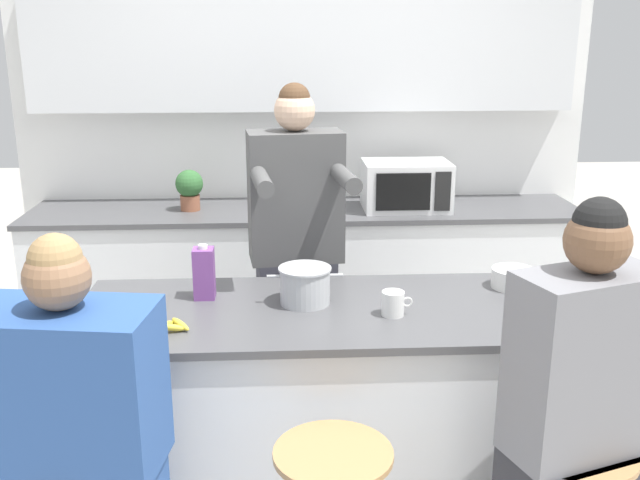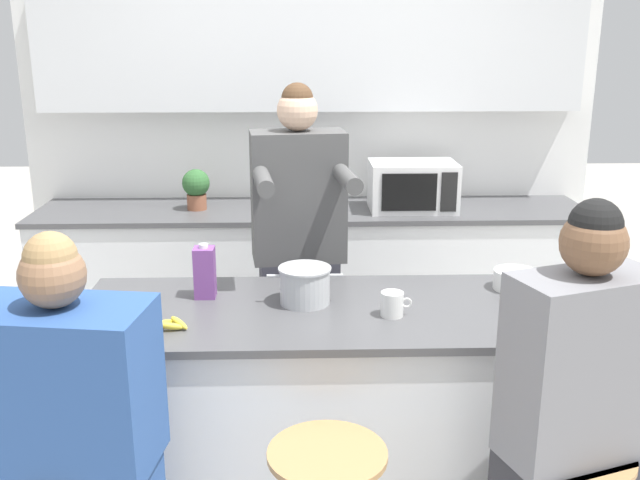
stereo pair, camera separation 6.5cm
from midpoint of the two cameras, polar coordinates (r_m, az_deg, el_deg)
wall_back at (r=4.39m, az=-1.74°, el=11.60°), size 3.48×0.22×2.70m
back_counter at (r=4.32m, az=-1.51°, el=-3.28°), size 3.23×0.62×0.90m
kitchen_island at (r=2.93m, az=-0.57°, el=-13.43°), size 1.87×0.75×0.88m
person_cooking at (r=3.28m, az=-2.48°, el=-2.61°), size 0.47×0.59×1.69m
person_wrapped_blanket at (r=2.34m, az=-19.57°, el=-17.12°), size 0.54×0.36×1.38m
person_seated_near at (r=2.40m, az=18.87°, el=-15.65°), size 0.48×0.38×1.46m
cooking_pot at (r=2.76m, az=-1.89°, el=-3.65°), size 0.29×0.21×0.15m
fruit_bowl at (r=3.04m, az=14.59°, el=-2.97°), size 0.18×0.18×0.08m
coffee_cup_near at (r=2.67m, az=5.17°, el=-5.08°), size 0.12×0.08×0.09m
banana_bunch at (r=2.59m, az=-12.40°, el=-6.69°), size 0.13×0.09×0.04m
juice_carton at (r=2.85m, az=-9.91°, el=-2.62°), size 0.08×0.08×0.22m
microwave at (r=4.18m, az=6.46°, el=4.35°), size 0.50×0.34×0.28m
potted_plant at (r=4.20m, az=-10.84°, el=4.13°), size 0.16×0.16×0.24m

